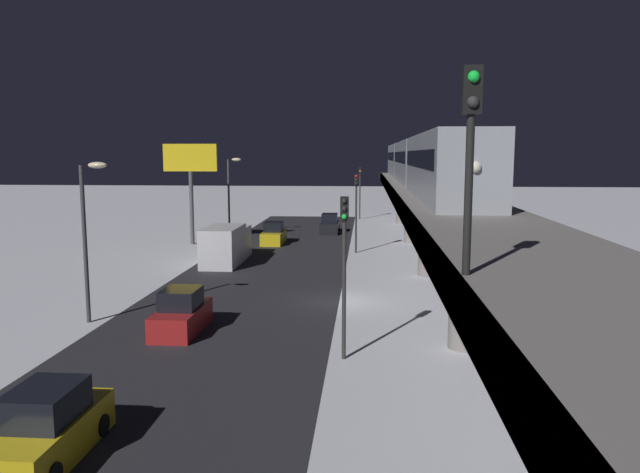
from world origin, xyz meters
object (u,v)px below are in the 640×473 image
(sedan_yellow, at_px, (274,235))
(taxi_cab, at_px, (47,430))
(sedan_red, at_px, (181,314))
(rail_signal, at_px, (471,134))
(subway_train, at_px, (417,161))
(box_truck, at_px, (226,245))
(traffic_light_near, at_px, (344,254))
(commercial_billboard, at_px, (190,168))
(traffic_light_mid, at_px, (356,202))
(sedan_black, at_px, (330,225))
(traffic_light_far, at_px, (360,185))

(sedan_yellow, bearing_deg, taxi_cab, 90.00)
(sedan_red, bearing_deg, rail_signal, 125.77)
(subway_train, bearing_deg, box_truck, 27.98)
(box_truck, distance_m, traffic_light_near, 22.91)
(sedan_red, height_order, commercial_billboard, commercial_billboard)
(traffic_light_mid, xyz_separation_m, commercial_billboard, (14.71, -3.73, 2.63))
(box_truck, relative_size, traffic_light_mid, 1.16)
(sedan_black, height_order, sedan_red, same)
(sedan_yellow, height_order, traffic_light_near, traffic_light_near)
(rail_signal, bearing_deg, sedan_yellow, -76.12)
(rail_signal, height_order, sedan_black, rail_signal)
(commercial_billboard, bearing_deg, taxi_cab, 100.71)
(sedan_red, bearing_deg, traffic_light_far, -98.76)
(sedan_yellow, height_order, box_truck, box_truck)
(sedan_red, relative_size, taxi_cab, 0.97)
(traffic_light_mid, bearing_deg, sedan_yellow, -31.71)
(sedan_black, relative_size, traffic_light_mid, 0.69)
(rail_signal, distance_m, traffic_light_mid, 37.38)
(sedan_black, height_order, sedan_yellow, same)
(traffic_light_mid, distance_m, traffic_light_far, 25.93)
(sedan_yellow, bearing_deg, box_truck, 78.60)
(rail_signal, relative_size, sedan_black, 0.90)
(subway_train, bearing_deg, commercial_billboard, -3.83)
(subway_train, height_order, sedan_black, subway_train)
(sedan_black, xyz_separation_m, taxi_cab, (4.60, 46.94, -0.00))
(sedan_red, relative_size, sedan_yellow, 0.99)
(sedan_black, relative_size, taxi_cab, 1.01)
(sedan_black, bearing_deg, commercial_billboard, -143.28)
(taxi_cab, distance_m, traffic_light_far, 60.90)
(taxi_cab, bearing_deg, traffic_light_mid, -102.30)
(rail_signal, bearing_deg, traffic_light_far, -87.46)
(subway_train, distance_m, traffic_light_mid, 6.40)
(taxi_cab, bearing_deg, commercial_billboard, -79.29)
(traffic_light_near, distance_m, commercial_billboard, 33.21)
(rail_signal, distance_m, sedan_yellow, 43.59)
(sedan_black, bearing_deg, box_truck, -110.33)
(sedan_yellow, bearing_deg, sedan_black, -120.21)
(box_truck, distance_m, taxi_cab, 29.20)
(subway_train, bearing_deg, sedan_yellow, -10.12)
(box_truck, distance_m, commercial_billboard, 11.76)
(taxi_cab, relative_size, traffic_light_far, 0.69)
(taxi_cab, bearing_deg, box_truck, -86.07)
(rail_signal, height_order, sedan_red, rail_signal)
(subway_train, xyz_separation_m, rail_signal, (2.18, 39.45, 0.95))
(traffic_light_far, bearing_deg, traffic_light_mid, 90.00)
(traffic_light_mid, bearing_deg, taxi_cab, 77.70)
(sedan_black, bearing_deg, sedan_yellow, -120.21)
(sedan_yellow, relative_size, traffic_light_mid, 0.67)
(box_truck, bearing_deg, sedan_black, -110.33)
(traffic_light_near, bearing_deg, box_truck, -65.30)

